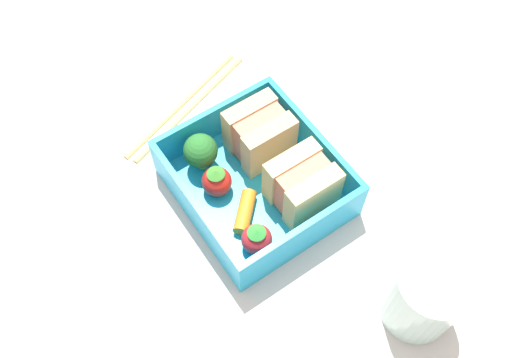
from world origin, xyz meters
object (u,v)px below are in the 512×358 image
strawberry_far_left (257,239)px  chopstick_pair (185,105)px  carrot_stick_far_left (245,212)px  sandwich_center_left (302,184)px  broccoli_floret (201,151)px  sandwich_left (259,133)px  strawberry_left (217,181)px  drinking_glass (424,297)px

strawberry_far_left → chopstick_pair: bearing=170.3°
carrot_stick_far_left → sandwich_center_left: bearing=74.8°
broccoli_floret → sandwich_left: bearing=74.5°
sandwich_center_left → carrot_stick_far_left: 6.22cm
broccoli_floret → strawberry_left: broccoli_floret is taller
strawberry_left → chopstick_pair: bearing=165.6°
strawberry_left → strawberry_far_left: same height
sandwich_center_left → chopstick_pair: 18.06cm
drinking_glass → broccoli_floret: bearing=-161.3°
carrot_stick_far_left → chopstick_pair: (-15.84, 2.35, -1.61)cm
sandwich_center_left → strawberry_left: bearing=-131.5°
carrot_stick_far_left → drinking_glass: bearing=25.0°
strawberry_far_left → drinking_glass: 15.91cm
sandwich_left → strawberry_left: sandwich_left is taller
broccoli_floret → drinking_glass: 25.42cm
strawberry_left → drinking_glass: drinking_glass is taller
strawberry_far_left → drinking_glass: bearing=33.1°
broccoli_floret → strawberry_far_left: 10.86cm
sandwich_left → chopstick_pair: sandwich_left is taller
chopstick_pair → drinking_glass: size_ratio=2.26×
sandwich_center_left → broccoli_floret: size_ratio=1.31×
sandwich_left → strawberry_far_left: sandwich_left is taller
sandwich_center_left → strawberry_left: sandwich_center_left is taller
sandwich_left → sandwich_center_left: 7.29cm
sandwich_left → strawberry_left: size_ratio=1.59×
sandwich_center_left → strawberry_left: 8.55cm
sandwich_center_left → strawberry_far_left: bearing=-74.5°
strawberry_left → sandwich_left: bearing=104.8°
sandwich_center_left → chopstick_pair: bearing=-169.2°
sandwich_center_left → chopstick_pair: (-17.38, -3.33, -3.63)cm
strawberry_left → carrot_stick_far_left: bearing=9.2°
broccoli_floret → drinking_glass: (24.09, 8.14, 0.18)cm
broccoli_floret → strawberry_left: (3.35, -0.28, -0.95)cm
sandwich_center_left → carrot_stick_far_left: size_ratio=1.30×
sandwich_left → carrot_stick_far_left: bearing=-44.7°
sandwich_left → broccoli_floret: sandwich_left is taller
chopstick_pair → strawberry_far_left: bearing=-9.7°
carrot_stick_far_left → strawberry_left: bearing=-170.8°
broccoli_floret → carrot_stick_far_left: broccoli_floret is taller
sandwich_center_left → broccoli_floret: (-8.97, -6.06, -0.18)cm
sandwich_left → chopstick_pair: 11.23cm
chopstick_pair → carrot_stick_far_left: bearing=-8.5°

